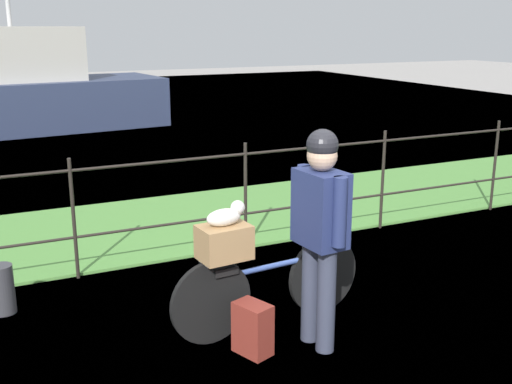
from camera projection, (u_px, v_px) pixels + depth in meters
ground_plane at (373, 347)px, 4.77m from camera, size 60.00×60.00×0.00m
grass_strip at (205, 218)px, 7.90m from camera, size 27.00×2.40×0.03m
harbor_water at (93, 133)px, 14.15m from camera, size 30.00×30.00×0.00m
iron_fence at (245, 189)px, 6.64m from camera, size 18.04×0.04×1.20m
bicycle_main at (268, 286)px, 5.01m from camera, size 1.73×0.23×0.67m
wooden_crate at (224, 242)px, 4.70m from camera, size 0.41×0.31×0.26m
terrier_dog at (227, 215)px, 4.66m from camera, size 0.32×0.16×0.18m
cyclist_person at (320, 221)px, 4.55m from camera, size 0.29×0.54×1.68m
backpack_on_paving at (253, 329)px, 4.64m from camera, size 0.27×0.32×0.40m
mooring_bollard at (2, 289)px, 5.29m from camera, size 0.20×0.20×0.43m
moored_boat_near at (17, 93)px, 14.27m from camera, size 6.82×2.98×3.95m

